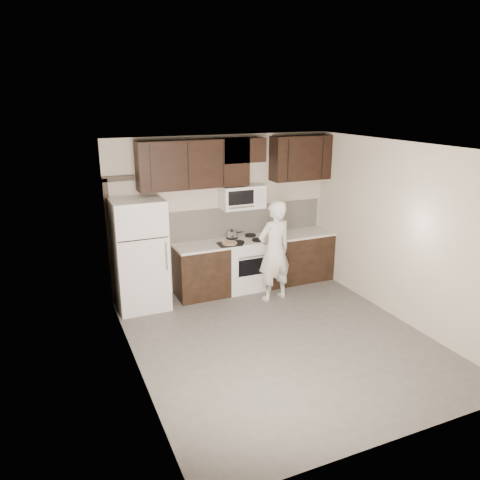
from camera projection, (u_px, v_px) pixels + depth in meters
floor at (281, 340)px, 6.64m from camera, size 4.50×4.50×0.00m
back_wall at (222, 213)px, 8.21m from camera, size 4.00×0.00×4.00m
ceiling at (286, 147)px, 5.85m from camera, size 4.50×4.50×0.00m
counter_run at (260, 262)px, 8.43m from camera, size 2.95×0.64×0.91m
stove at (245, 264)px, 8.32m from camera, size 0.76×0.66×0.94m
backsplash at (248, 220)px, 8.44m from camera, size 2.90×0.02×0.54m
upper_cabinets at (237, 160)px, 7.87m from camera, size 3.48×0.35×0.78m
microwave at (242, 197)px, 8.07m from camera, size 0.76×0.42×0.40m
refrigerator at (140, 255)px, 7.44m from camera, size 0.80×0.76×1.80m
door_trim at (111, 231)px, 7.48m from camera, size 0.50×0.08×2.12m
saucepan at (232, 235)px, 8.23m from camera, size 0.31×0.18×0.17m
baking_tray at (230, 244)px, 7.90m from camera, size 0.40×0.32×0.02m
pizza at (230, 243)px, 7.89m from camera, size 0.28×0.28×0.02m
person at (274, 251)px, 7.74m from camera, size 0.68×0.50×1.72m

